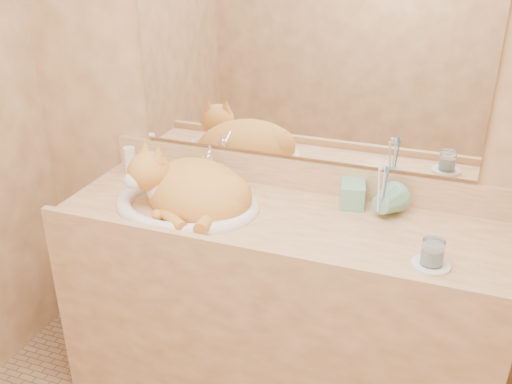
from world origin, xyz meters
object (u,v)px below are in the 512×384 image
(sink_basin, at_px, (186,185))
(toothbrush_cup, at_px, (380,207))
(soap_dispenser, at_px, (354,187))
(cat, at_px, (190,187))
(water_glass, at_px, (433,252))
(vanity_counter, at_px, (275,314))

(sink_basin, height_order, toothbrush_cup, sink_basin)
(soap_dispenser, height_order, toothbrush_cup, soap_dispenser)
(cat, xyz_separation_m, water_glass, (0.87, -0.12, -0.03))
(soap_dispenser, height_order, water_glass, soap_dispenser)
(cat, bearing_deg, vanity_counter, 25.96)
(vanity_counter, relative_size, soap_dispenser, 8.07)
(toothbrush_cup, bearing_deg, water_glass, -51.00)
(soap_dispenser, relative_size, water_glass, 2.44)
(vanity_counter, distance_m, soap_dispenser, 0.59)
(sink_basin, height_order, cat, cat)
(vanity_counter, height_order, cat, cat)
(cat, relative_size, soap_dispenser, 2.24)
(cat, xyz_separation_m, toothbrush_cup, (0.68, 0.12, -0.02))
(vanity_counter, relative_size, water_glass, 19.72)
(cat, height_order, water_glass, cat)
(soap_dispenser, bearing_deg, water_glass, -53.10)
(vanity_counter, height_order, water_glass, water_glass)
(soap_dispenser, bearing_deg, vanity_counter, -160.82)
(toothbrush_cup, bearing_deg, soap_dispenser, 164.19)
(sink_basin, height_order, soap_dispenser, soap_dispenser)
(toothbrush_cup, distance_m, water_glass, 0.31)
(sink_basin, bearing_deg, toothbrush_cup, -0.17)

